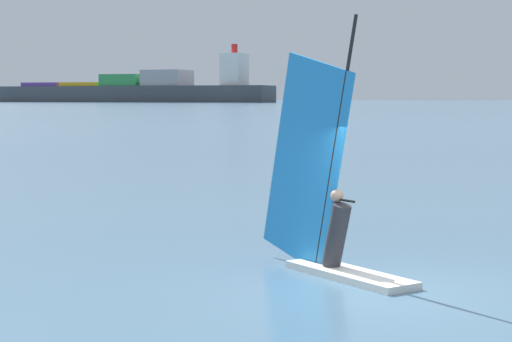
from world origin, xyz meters
name	(u,v)px	position (x,y,z in m)	size (l,w,h in m)	color
ground_plane	(375,292)	(0.00, 0.00, 0.00)	(4000.00, 4000.00, 0.00)	#476B84
windsurfer	(326,210)	(-0.61, 1.56, 1.06)	(2.43, 3.38, 4.41)	white
cargo_ship	(137,90)	(-77.57, 566.47, 8.33)	(195.37, 94.48, 37.45)	#3F444C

